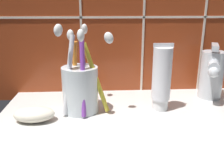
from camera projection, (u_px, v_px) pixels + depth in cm
name	position (u px, v px, depth cm)	size (l,w,h in cm)	color
sink_counter	(148.00, 123.00, 48.60)	(58.84, 33.88, 2.00)	silver
toothbrush_cup	(80.00, 86.00, 49.84)	(11.38, 12.08, 17.92)	silver
toothpaste_tube	(162.00, 78.00, 50.32)	(4.01, 3.82, 13.83)	white
sink_faucet	(212.00, 73.00, 56.83)	(6.24, 10.10, 12.51)	silver
soap_bar	(34.00, 115.00, 46.38)	(7.67, 4.79, 2.77)	silver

